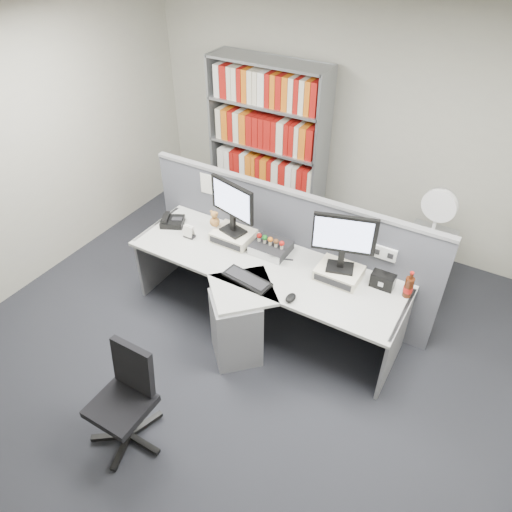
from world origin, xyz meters
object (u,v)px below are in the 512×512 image
Objects in this scene: desk at (253,299)px; monitor_left at (232,204)px; desk_calendar at (189,232)px; cola_bottle at (408,287)px; keyboard at (247,279)px; desk_phone at (172,221)px; office_chair at (126,396)px; mouse at (291,298)px; desktop_pc at (271,248)px; speaker at (383,281)px; monitor_right at (344,238)px; shelving_unit at (267,149)px; filing_cabinet at (423,267)px; desk_fan at (439,209)px.

monitor_left is at bearing 139.40° from desk.
cola_bottle is at bearing 6.59° from desk_calendar.
desk_phone reaches higher than keyboard.
desk_calendar is at bearing 110.02° from office_chair.
desk is 1.21m from desk_phone.
desktop_pc is at bearing 133.05° from mouse.
desk is at bearing 72.77° from keyboard.
desk_phone is (-1.11, 0.36, 0.02)m from keyboard.
desk is at bearing -40.60° from monitor_left.
office_chair is (-0.25, -1.32, -0.27)m from keyboard.
monitor_right is at bearing -168.60° from speaker.
desktop_pc is 0.72× the size of keyboard.
monitor_right is 2.70× the size of speaker.
desktop_pc is 1.83m from office_chair.
monitor_right is (1.10, 0.00, 0.01)m from monitor_left.
keyboard is 3.81× the size of mouse.
monitor_left is at bearing 7.12° from desk_phone.
keyboard is 1.36m from cola_bottle.
shelving_unit is (-1.55, 1.46, -0.17)m from monitor_right.
desk_phone is at bearing 162.68° from desk_calendar.
monitor_left is 1.90m from office_chair.
keyboard is at bearing 176.75° from mouse.
filing_cabinet is 1.24× the size of desk_fan.
office_chair is at bearing -117.55° from monitor_right.
filing_cabinet is 0.81× the size of office_chair.
speaker is (2.16, 0.16, 0.03)m from desk_phone.
shelving_unit is at bearing 91.77° from desk_calendar.
cola_bottle is at bearing -2.10° from speaker.
keyboard is (0.43, -0.45, -0.40)m from monitor_left.
desk_phone is at bearing 165.98° from mouse.
mouse is at bearing -28.63° from monitor_left.
desk_calendar is 0.51× the size of cola_bottle.
shelving_unit reaches higher than monitor_right.
monitor_right reaches higher than desk_phone.
desk_fan is at bearing 62.15° from office_chair.
desk is 2.12m from shelving_unit.
desk_calendar is at bearing -172.41° from speaker.
office_chair is (0.87, -1.68, -0.29)m from desk_phone.
mouse is 0.42× the size of desk_phone.
keyboard is 0.83× the size of desk_fan.
desk_fan is 3.20m from office_chair.
monitor_right is at bearing -43.35° from shelving_unit.
desktop_pc is 2.58× the size of desk_calendar.
desk_phone is (-1.09, -0.11, -0.01)m from desktop_pc.
desktop_pc is at bearing -141.50° from desk_fan.
keyboard is 0.67× the size of filing_cabinet.
cola_bottle is (2.09, 0.24, 0.04)m from desk_calendar.
speaker is 0.78× the size of cola_bottle.
filing_cabinet is (1.20, 1.40, -0.11)m from desk.
speaker is (1.02, 0.46, 0.33)m from desk.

